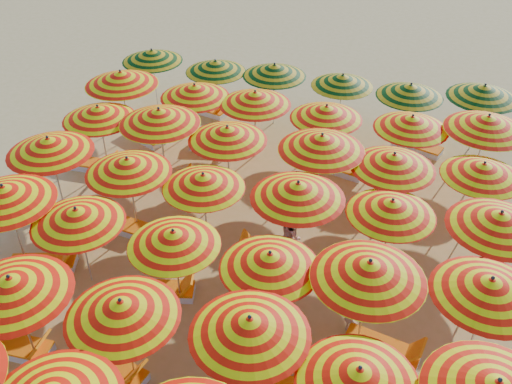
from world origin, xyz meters
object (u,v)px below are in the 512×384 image
at_px(umbrella_15, 270,261).
at_px(umbrella_27, 322,142).
at_px(umbrella_37, 216,66).
at_px(lounger_12, 271,254).
at_px(umbrella_8, 121,309).
at_px(umbrella_7, 11,286).
at_px(umbrella_13, 77,216).
at_px(lounger_15, 145,136).
at_px(umbrella_16, 369,270).
at_px(lounger_19, 416,146).
at_px(umbrella_21, 298,190).
at_px(umbrella_24, 98,113).
at_px(lounger_5, 17,347).
at_px(lounger_17, 340,168).
at_px(lounger_18, 207,109).
at_px(umbrella_25, 159,116).
at_px(lounger_16, 216,144).
at_px(lounger_6, 112,369).
at_px(lounger_14, 212,185).
at_px(umbrella_29, 483,170).
at_px(lounger_9, 162,290).
at_px(umbrella_22, 392,207).
at_px(umbrella_26, 227,134).
at_px(umbrella_14, 174,238).
at_px(umbrella_31, 195,91).
at_px(umbrella_39, 342,80).
at_px(lounger_11, 116,223).
at_px(beachgoer_b, 291,236).
at_px(umbrella_23, 499,221).
at_px(umbrella_28, 394,161).
at_px(umbrella_36, 152,56).
at_px(umbrella_41, 484,92).
at_px(umbrella_17, 490,287).
at_px(umbrella_40, 410,91).
at_px(umbrella_35, 487,123).
at_px(umbrella_9, 250,326).
at_px(umbrella_12, 4,194).
at_px(umbrella_18, 49,145).
at_px(lounger_13, 94,165).
at_px(beachgoer_a, 354,305).
at_px(umbrella_30, 121,78).
at_px(umbrella_20, 203,181).
at_px(umbrella_34, 412,123).
at_px(umbrella_10, 359,377).

xyz_separation_m(umbrella_15, umbrella_27, (0.19, 4.83, 0.21)).
xyz_separation_m(umbrella_37, lounger_12, (4.04, -7.11, -1.91)).
bearing_deg(umbrella_8, umbrella_7, -176.46).
distance_m(umbrella_13, lounger_15, 7.33).
relative_size(umbrella_16, lounger_19, 1.43).
height_order(umbrella_21, umbrella_24, umbrella_21).
xyz_separation_m(umbrella_7, lounger_5, (-0.50, 0.03, -2.11)).
relative_size(lounger_17, lounger_18, 1.00).
relative_size(umbrella_8, umbrella_25, 0.87).
relative_size(umbrella_8, lounger_15, 1.48).
height_order(umbrella_16, umbrella_27, umbrella_16).
distance_m(lounger_16, lounger_17, 4.44).
xyz_separation_m(lounger_6, lounger_14, (-0.26, 7.10, 0.00)).
height_order(umbrella_24, umbrella_29, umbrella_24).
bearing_deg(lounger_9, umbrella_22, 11.44).
xyz_separation_m(umbrella_26, lounger_12, (2.01, -2.46, -2.03)).
bearing_deg(umbrella_14, umbrella_31, 107.42).
height_order(umbrella_13, umbrella_24, umbrella_24).
xyz_separation_m(umbrella_39, lounger_16, (-3.92, -2.34, -1.88)).
height_order(lounger_11, beachgoer_b, beachgoer_b).
distance_m(umbrella_23, lounger_18, 12.24).
distance_m(lounger_5, lounger_6, 2.36).
bearing_deg(umbrella_28, umbrella_36, 152.44).
xyz_separation_m(umbrella_8, lounger_16, (-1.50, 9.43, -2.01)).
height_order(umbrella_15, umbrella_29, umbrella_15).
bearing_deg(umbrella_41, lounger_16, -164.01).
xyz_separation_m(umbrella_17, umbrella_40, (-2.18, 8.90, -0.11)).
distance_m(umbrella_35, lounger_15, 11.39).
distance_m(umbrella_17, lounger_12, 5.79).
relative_size(umbrella_9, umbrella_21, 1.21).
distance_m(umbrella_14, umbrella_15, 2.33).
relative_size(umbrella_7, umbrella_39, 1.18).
xyz_separation_m(umbrella_12, umbrella_24, (-0.02, 4.64, -0.15)).
xyz_separation_m(umbrella_27, beachgoer_b, (-0.28, -2.25, -1.64)).
relative_size(umbrella_27, lounger_6, 1.76).
bearing_deg(umbrella_12, umbrella_26, 46.53).
distance_m(umbrella_18, umbrella_25, 3.26).
xyz_separation_m(lounger_13, beachgoer_a, (9.22, -4.31, 0.57)).
bearing_deg(umbrella_14, umbrella_36, 117.32).
relative_size(umbrella_30, beachgoer_b, 2.39).
relative_size(umbrella_23, umbrella_26, 1.05).
distance_m(umbrella_25, umbrella_41, 10.56).
xyz_separation_m(lounger_9, lounger_12, (2.27, 2.07, 0.00)).
bearing_deg(umbrella_20, umbrella_15, -45.05).
bearing_deg(umbrella_22, umbrella_28, 94.34).
bearing_deg(umbrella_34, umbrella_27, -136.85).
bearing_deg(umbrella_10, lounger_15, 132.96).
relative_size(umbrella_29, umbrella_40, 1.01).
distance_m(umbrella_41, beachgoer_b, 8.67).
height_order(umbrella_34, umbrella_37, umbrella_34).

